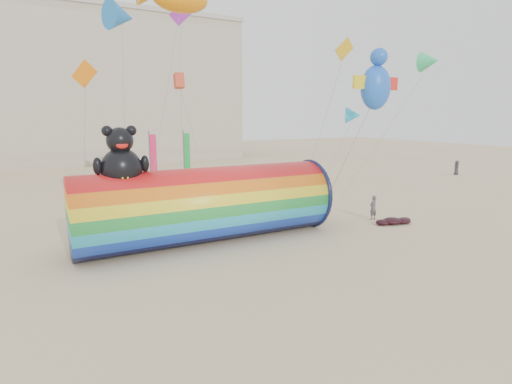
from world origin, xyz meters
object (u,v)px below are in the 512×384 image
hotel_building (13,86)px  kite_handler (373,208)px  windsock_assembly (207,203)px  fabric_bundle (394,221)px

hotel_building → kite_handler: (20.54, -44.99, -9.54)m
kite_handler → hotel_building: bearing=-72.6°
windsock_assembly → fabric_bundle: (11.12, -2.26, -1.85)m
kite_handler → windsock_assembly: bearing=-12.1°
hotel_building → windsock_assembly: size_ratio=4.58×
kite_handler → fabric_bundle: bearing=101.2°
kite_handler → fabric_bundle: 1.53m
fabric_bundle → kite_handler: bearing=108.3°
hotel_building → kite_handler: hotel_building is taller
windsock_assembly → kite_handler: windsock_assembly is taller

